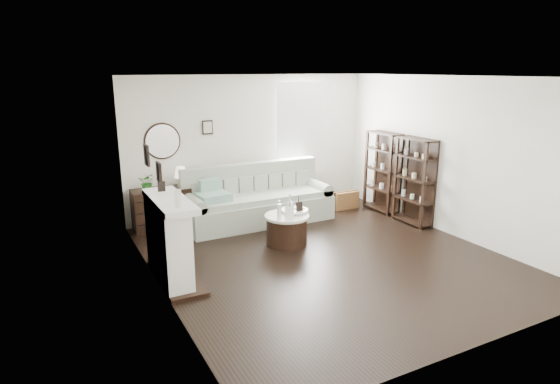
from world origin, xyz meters
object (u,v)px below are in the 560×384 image
sofa (257,203)px  drum_table (287,230)px  pedestal_table (295,212)px  dresser (165,209)px

sofa → drum_table: 1.34m
sofa → drum_table: bearing=-93.4°
sofa → pedestal_table: size_ratio=5.01×
dresser → drum_table: size_ratio=1.53×
sofa → dresser: size_ratio=2.48×
sofa → dresser: sofa is taller
dresser → sofa: bearing=-13.1°
drum_table → pedestal_table: size_ratio=1.32×
drum_table → pedestal_table: (0.20, 0.09, 0.25)m
drum_table → pedestal_table: bearing=25.1°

